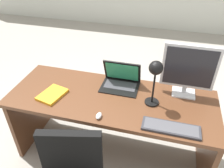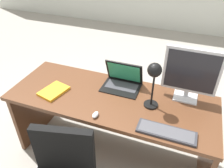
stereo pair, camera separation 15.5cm
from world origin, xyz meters
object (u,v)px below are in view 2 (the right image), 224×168
(desk, at_px, (113,112))
(mouse, at_px, (95,115))
(laptop, at_px, (123,79))
(keyboard, at_px, (166,132))
(monitor, at_px, (191,73))
(book, at_px, (54,91))
(desk_lamp, at_px, (154,76))

(desk, relative_size, mouse, 24.12)
(laptop, xyz_separation_m, keyboard, (0.49, -0.46, -0.06))
(laptop, distance_m, mouse, 0.49)
(monitor, height_order, mouse, monitor)
(desk, bearing_deg, laptop, 76.36)
(laptop, bearing_deg, book, -149.23)
(monitor, xyz_separation_m, laptop, (-0.57, -0.01, -0.19))
(laptop, relative_size, mouse, 4.57)
(monitor, distance_m, mouse, 0.84)
(desk, xyz_separation_m, monitor, (0.61, 0.17, 0.48))
(desk_lamp, bearing_deg, desk, 170.85)
(desk, relative_size, desk_lamp, 4.37)
(monitor, relative_size, book, 1.68)
(laptop, xyz_separation_m, desk_lamp, (0.31, -0.22, 0.23))
(laptop, height_order, desk_lamp, desk_lamp)
(monitor, bearing_deg, book, -163.39)
(desk, bearing_deg, keyboard, -29.61)
(monitor, bearing_deg, desk_lamp, -138.57)
(monitor, height_order, desk_lamp, monitor)
(laptop, relative_size, book, 1.23)
(desk, height_order, keyboard, keyboard)
(desk, bearing_deg, monitor, 15.69)
(monitor, distance_m, laptop, 0.60)
(laptop, distance_m, book, 0.64)
(keyboard, xyz_separation_m, mouse, (-0.55, -0.02, 0.01))
(keyboard, bearing_deg, monitor, 79.58)
(mouse, height_order, book, mouse)
(mouse, distance_m, book, 0.51)
(desk, distance_m, keyboard, 0.65)
(desk_lamp, relative_size, book, 1.49)
(monitor, relative_size, desk_lamp, 1.13)
(mouse, relative_size, desk_lamp, 0.18)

